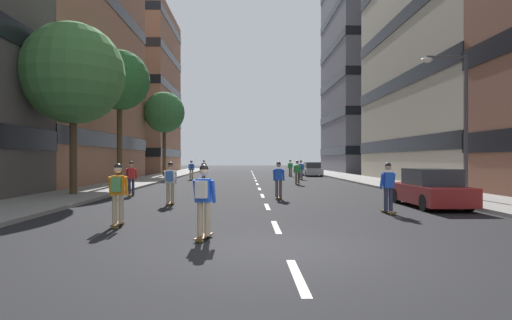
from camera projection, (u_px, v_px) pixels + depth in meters
ground_plane at (256, 181)px, 36.53m from camera, size 165.86×165.86×0.00m
sidewalk_left at (153, 178)px, 39.76m from camera, size 3.80×76.02×0.14m
sidewalk_right at (356, 178)px, 40.20m from camera, size 3.80×76.02×0.14m
lane_markings at (256, 181)px, 36.88m from camera, size 0.16×62.20×0.01m
building_left_mid at (24, 43)px, 33.88m from camera, size 14.45×20.92×22.10m
building_left_far at (121, 92)px, 60.28m from camera, size 14.45×16.26×22.69m
building_right_far at (381, 52)px, 61.12m from camera, size 14.45×17.61×34.54m
parked_car_near at (430, 189)px, 16.78m from camera, size 1.82×4.40×1.52m
parked_car_mid at (312, 170)px, 46.91m from camera, size 1.82×4.40×1.52m
street_tree_near at (119, 81)px, 29.10m from camera, size 4.11×4.11×9.23m
street_tree_mid at (164, 113)px, 44.98m from camera, size 4.32×4.32×8.86m
street_tree_far at (73, 74)px, 21.32m from camera, size 5.07×5.07×8.60m
streetlamp_right at (458, 110)px, 19.25m from camera, size 2.13×0.30×6.50m
skater_0 at (301, 169)px, 38.93m from camera, size 0.57×0.92×1.78m
skater_1 at (191, 169)px, 38.65m from camera, size 0.55×0.91×1.78m
skater_2 at (290, 167)px, 45.93m from camera, size 0.56×0.92×1.78m
skater_3 at (131, 177)px, 21.63m from camera, size 0.55×0.92×1.78m
skater_4 at (388, 185)px, 14.77m from camera, size 0.56×0.92×1.78m
skater_5 at (118, 191)px, 11.94m from camera, size 0.54×0.91×1.78m
skater_6 at (279, 178)px, 20.01m from camera, size 0.57×0.92×1.78m
skater_7 at (297, 171)px, 31.11m from camera, size 0.54×0.91×1.78m
skater_8 at (170, 180)px, 17.52m from camera, size 0.54×0.91×1.78m
skater_9 at (204, 168)px, 44.00m from camera, size 0.56×0.92×1.78m
skater_10 at (203, 197)px, 10.01m from camera, size 0.57×0.92×1.78m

